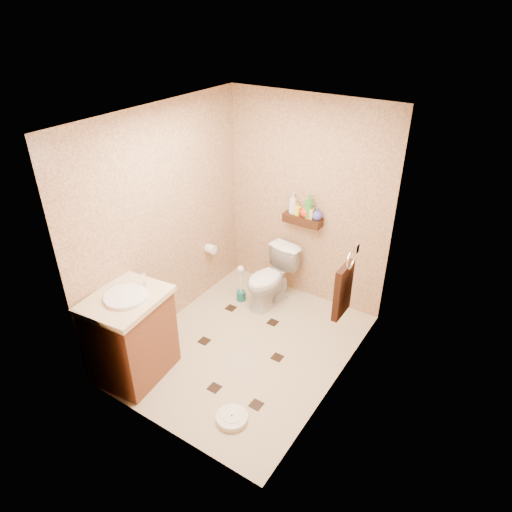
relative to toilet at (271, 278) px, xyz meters
The scene contains 20 objects.
ground 0.92m from the toilet, 76.10° to the right, with size 2.50×2.50×0.00m, color tan.
wall_back 0.97m from the toilet, 63.77° to the left, with size 2.00×0.04×2.40m, color tan.
wall_front 2.26m from the toilet, 84.35° to the right, with size 2.00×0.04×2.40m, color tan.
wall_left 1.43m from the toilet, 133.66° to the right, with size 0.04×2.50×2.40m, color tan.
wall_right 1.70m from the toilet, 34.60° to the right, with size 0.04×2.50×2.40m, color tan.
ceiling 2.23m from the toilet, 76.10° to the right, with size 2.00×2.50×0.02m, color white.
wall_shelf 0.78m from the toilet, 58.65° to the left, with size 0.46×0.14×0.10m, color #3A210F.
floor_accents 0.99m from the toilet, 76.67° to the right, with size 1.17×1.26×0.01m.
toilet is the anchor object (origin of this frame).
vanity 1.79m from the toilet, 106.04° to the right, with size 0.68×0.79×1.04m.
bathroom_scale 1.84m from the toilet, 69.18° to the right, with size 0.31×0.31×0.06m.
toilet_brush 0.40m from the toilet, 154.30° to the right, with size 0.11×0.11×0.48m.
towel_ring 1.40m from the toilet, 27.48° to the right, with size 0.12×0.30×0.76m.
toilet_paper 0.80m from the toilet, 166.08° to the right, with size 0.12×0.11×0.12m.
bottle_a 0.92m from the toilet, 77.32° to the left, with size 0.09×0.09×0.25m, color beige.
bottle_b 0.88m from the toilet, 67.40° to the left, with size 0.06×0.07×0.15m, color yellow.
bottle_c 0.91m from the toilet, 54.11° to the left, with size 0.13×0.13×0.16m, color red.
bottle_d 0.96m from the toilet, 50.83° to the left, with size 0.10×0.10×0.27m, color #2C8537.
bottle_e 0.93m from the toilet, 48.65° to the left, with size 0.08×0.08×0.18m, color gold.
bottle_f 0.95m from the toilet, 41.30° to the left, with size 0.11×0.11×0.15m, color #4645AD.
Camera 1 is at (2.11, -3.05, 3.27)m, focal length 32.00 mm.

